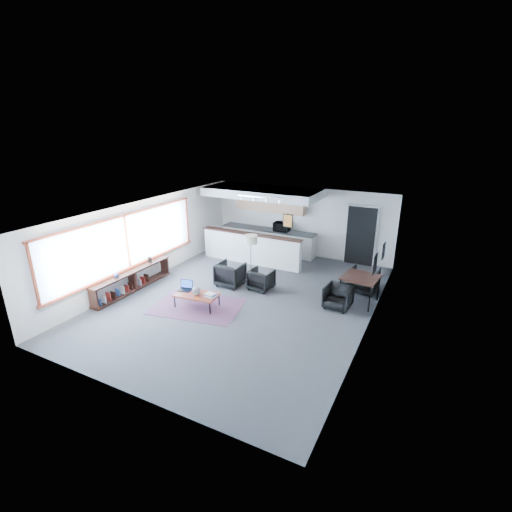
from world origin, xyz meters
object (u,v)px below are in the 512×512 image
at_px(coffee_table, 197,295).
at_px(dining_table, 361,279).
at_px(dining_chair_far, 364,281).
at_px(laptop, 186,287).
at_px(ceramic_pot, 196,291).
at_px(floor_lamp, 251,241).
at_px(book_stack, 211,295).
at_px(armchair_left, 230,273).
at_px(microwave, 282,226).
at_px(armchair_right, 261,279).
at_px(dining_chair_near, 338,298).

height_order(coffee_table, dining_table, dining_table).
bearing_deg(dining_table, dining_chair_far, 93.44).
relative_size(laptop, ceramic_pot, 1.76).
bearing_deg(floor_lamp, laptop, -109.36).
distance_m(book_stack, dining_table, 4.18).
distance_m(book_stack, armchair_left, 1.69).
bearing_deg(laptop, dining_chair_far, 21.63).
bearing_deg(dining_table, floor_lamp, 177.14).
height_order(coffee_table, microwave, microwave).
xyz_separation_m(armchair_left, microwave, (0.24, 3.46, 0.73)).
relative_size(armchair_left, armchair_right, 1.16).
bearing_deg(armchair_right, laptop, 52.65).
relative_size(armchair_right, floor_lamp, 0.47).
distance_m(coffee_table, microwave, 5.22).
xyz_separation_m(dining_chair_far, microwave, (-3.58, 2.02, 0.79)).
bearing_deg(microwave, floor_lamp, -91.32).
relative_size(armchair_right, dining_chair_far, 1.01).
bearing_deg(laptop, dining_chair_near, 8.94).
bearing_deg(ceramic_pot, dining_chair_far, 39.38).
xyz_separation_m(book_stack, microwave, (-0.12, 5.11, 0.70)).
bearing_deg(armchair_left, laptop, 71.08).
relative_size(book_stack, dining_table, 0.31).
distance_m(laptop, dining_chair_near, 4.26).
xyz_separation_m(floor_lamp, dining_table, (3.56, -0.18, -0.55)).
bearing_deg(armchair_left, dining_chair_far, -160.07).
height_order(book_stack, floor_lamp, floor_lamp).
xyz_separation_m(armchair_right, dining_chair_near, (2.42, -0.13, -0.04)).
bearing_deg(armchair_right, coffee_table, 64.11).
bearing_deg(microwave, dining_table, -40.96).
xyz_separation_m(ceramic_pot, armchair_left, (0.05, 1.74, -0.10)).
height_order(book_stack, dining_table, dining_table).
bearing_deg(dining_chair_far, dining_table, 96.63).
distance_m(ceramic_pot, armchair_right, 2.17).
bearing_deg(armchair_left, dining_chair_near, 179.68).
height_order(ceramic_pot, dining_chair_near, ceramic_pot).
xyz_separation_m(armchair_left, dining_chair_far, (3.82, 1.43, -0.06)).
distance_m(laptop, dining_table, 4.91).
height_order(floor_lamp, dining_chair_far, floor_lamp).
bearing_deg(dining_chair_near, laptop, -154.14).
bearing_deg(armchair_left, microwave, -94.59).
distance_m(armchair_left, microwave, 3.54).
bearing_deg(book_stack, microwave, 91.35).
xyz_separation_m(armchair_left, dining_chair_near, (3.42, 0.02, -0.10)).
distance_m(floor_lamp, microwave, 2.67).
xyz_separation_m(ceramic_pot, dining_chair_near, (3.47, 1.76, -0.20)).
bearing_deg(floor_lamp, book_stack, -88.87).
distance_m(ceramic_pot, dining_chair_near, 3.89).
height_order(ceramic_pot, armchair_left, armchair_left).
relative_size(coffee_table, armchair_left, 1.55).
height_order(ceramic_pot, dining_table, dining_table).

